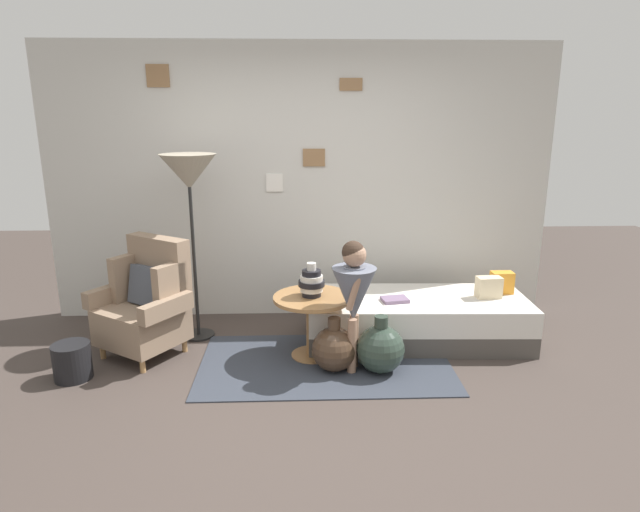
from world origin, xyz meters
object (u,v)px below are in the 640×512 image
at_px(vase_striped, 311,282).
at_px(floor_lamp, 189,177).
at_px(armchair, 147,303).
at_px(daybed, 417,319).
at_px(demijohn_near, 334,349).
at_px(demijohn_far, 380,349).
at_px(magazine_basket, 72,361).
at_px(book_on_daybed, 395,300).
at_px(person_child, 354,290).
at_px(side_table, 312,313).

relative_size(vase_striped, floor_lamp, 0.17).
height_order(armchair, daybed, armchair).
distance_m(demijohn_near, demijohn_far, 0.36).
height_order(daybed, magazine_basket, daybed).
distance_m(armchair, vase_striped, 1.38).
bearing_deg(book_on_daybed, floor_lamp, 171.80).
bearing_deg(person_child, floor_lamp, 151.71).
relative_size(daybed, vase_striped, 6.91).
xyz_separation_m(daybed, book_on_daybed, (-0.22, -0.09, 0.22)).
relative_size(side_table, vase_striped, 2.28).
relative_size(demijohn_far, magazine_basket, 1.65).
bearing_deg(book_on_daybed, side_table, -163.63).
distance_m(side_table, person_child, 0.49).
distance_m(person_child, magazine_basket, 2.21).
height_order(book_on_daybed, magazine_basket, book_on_daybed).
distance_m(daybed, demijohn_far, 0.72).
relative_size(vase_striped, demijohn_far, 0.60).
bearing_deg(demijohn_near, daybed, 35.70).
bearing_deg(person_child, vase_striped, 139.95).
bearing_deg(armchair, person_child, -13.30).
xyz_separation_m(book_on_daybed, demijohn_near, (-0.55, -0.46, -0.23)).
distance_m(armchair, demijohn_far, 1.95).
bearing_deg(side_table, person_child, -39.76).
xyz_separation_m(daybed, vase_striped, (-0.94, -0.29, 0.44)).
bearing_deg(daybed, side_table, -162.31).
relative_size(book_on_daybed, demijohn_far, 0.48).
relative_size(daybed, demijohn_near, 4.40).
xyz_separation_m(vase_striped, demijohn_far, (0.53, -0.30, -0.45)).
bearing_deg(floor_lamp, person_child, -28.29).
xyz_separation_m(floor_lamp, magazine_basket, (-0.81, -0.77, -1.30)).
height_order(vase_striped, magazine_basket, vase_striped).
distance_m(daybed, magazine_basket, 2.83).
xyz_separation_m(floor_lamp, person_child, (1.33, -0.72, -0.78)).
distance_m(armchair, floor_lamp, 1.11).
distance_m(vase_striped, book_on_daybed, 0.78).
bearing_deg(side_table, demijohn_near, -57.30).
bearing_deg(armchair, demijohn_far, -12.86).
height_order(floor_lamp, magazine_basket, floor_lamp).
bearing_deg(demijohn_near, person_child, -1.20).
xyz_separation_m(daybed, person_child, (-0.62, -0.56, 0.46)).
distance_m(daybed, book_on_daybed, 0.32).
height_order(vase_striped, book_on_daybed, vase_striped).
distance_m(vase_striped, demijohn_near, 0.56).
distance_m(floor_lamp, demijohn_far, 2.12).
relative_size(side_table, demijohn_near, 1.45).
bearing_deg(armchair, book_on_daybed, 1.95).
xyz_separation_m(person_child, demijohn_near, (-0.15, 0.00, -0.48)).
height_order(demijohn_far, magazine_basket, demijohn_far).
distance_m(person_child, book_on_daybed, 0.67).
bearing_deg(magazine_basket, book_on_daybed, 11.63).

